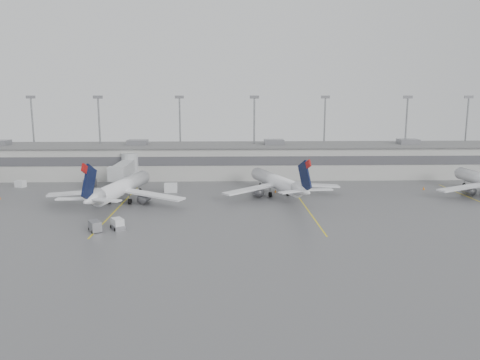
{
  "coord_description": "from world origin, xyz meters",
  "views": [
    {
      "loc": [
        2.65,
        -61.95,
        20.49
      ],
      "look_at": [
        5.22,
        24.0,
        5.0
      ],
      "focal_mm": 35.0,
      "sensor_mm": 36.0,
      "label": 1
    }
  ],
  "objects": [
    {
      "name": "ground",
      "position": [
        0.0,
        0.0,
        0.0
      ],
      "size": [
        260.0,
        260.0,
        0.0
      ],
      "primitive_type": "plane",
      "color": "#4F4F51",
      "rests_on": "ground"
    },
    {
      "name": "terminal",
      "position": [
        -0.01,
        57.98,
        4.17
      ],
      "size": [
        152.0,
        17.0,
        9.45
      ],
      "color": "#ACACA7",
      "rests_on": "ground"
    },
    {
      "name": "light_masts",
      "position": [
        0.0,
        63.75,
        12.03
      ],
      "size": [
        142.4,
        8.0,
        20.6
      ],
      "color": "gray",
      "rests_on": "ground"
    },
    {
      "name": "jet_bridge_right",
      "position": [
        -20.5,
        45.72,
        3.87
      ],
      "size": [
        4.0,
        17.2,
        7.0
      ],
      "color": "#A0A2A5",
      "rests_on": "ground"
    },
    {
      "name": "stand_markings",
      "position": [
        -0.0,
        24.0,
        0.01
      ],
      "size": [
        105.25,
        40.0,
        0.01
      ],
      "color": "yellow",
      "rests_on": "ground"
    },
    {
      "name": "jet_mid_left",
      "position": [
        -17.82,
        26.91,
        3.06
      ],
      "size": [
        26.73,
        30.22,
        9.85
      ],
      "rotation": [
        0.0,
        0.0,
        -0.18
      ],
      "color": "white",
      "rests_on": "ground"
    },
    {
      "name": "jet_mid_right",
      "position": [
        13.42,
        32.96,
        2.9
      ],
      "size": [
        24.54,
        27.95,
        9.35
      ],
      "rotation": [
        0.0,
        0.0,
        0.31
      ],
      "color": "white",
      "rests_on": "ground"
    },
    {
      "name": "baggage_tug",
      "position": [
        -14.33,
        9.08,
        0.66
      ],
      "size": [
        2.76,
        3.1,
        1.7
      ],
      "rotation": [
        0.0,
        0.0,
        0.56
      ],
      "color": "silver",
      "rests_on": "ground"
    },
    {
      "name": "baggage_cart",
      "position": [
        -17.53,
        7.88,
        0.86
      ],
      "size": [
        2.59,
        2.94,
        1.64
      ],
      "rotation": [
        0.0,
        0.0,
        0.56
      ],
      "color": "slate",
      "rests_on": "ground"
    },
    {
      "name": "gse_uld_a",
      "position": [
        -44.26,
        44.01,
        0.76
      ],
      "size": [
        2.47,
        1.98,
        1.52
      ],
      "primitive_type": "cube",
      "rotation": [
        0.0,
        0.0,
        -0.29
      ],
      "color": "silver",
      "rests_on": "ground"
    },
    {
      "name": "gse_uld_b",
      "position": [
        -9.34,
        37.44,
        0.96
      ],
      "size": [
        2.81,
        1.95,
        1.93
      ],
      "primitive_type": "cube",
      "rotation": [
        0.0,
        0.0,
        0.05
      ],
      "color": "silver",
      "rests_on": "ground"
    },
    {
      "name": "gse_uld_c",
      "position": [
        14.81,
        43.3,
        0.83
      ],
      "size": [
        2.69,
        2.17,
        1.66
      ],
      "primitive_type": "cube",
      "rotation": [
        0.0,
        0.0,
        -0.29
      ],
      "color": "silver",
      "rests_on": "ground"
    },
    {
      "name": "gse_loader",
      "position": [
        -28.42,
        43.56,
        0.93
      ],
      "size": [
        2.51,
        3.34,
        1.87
      ],
      "primitive_type": "cube",
      "rotation": [
        0.0,
        0.0,
        -0.24
      ],
      "color": "slate",
      "rests_on": "ground"
    },
    {
      "name": "cone_b",
      "position": [
        -21.1,
        38.9,
        0.35
      ],
      "size": [
        0.44,
        0.44,
        0.71
      ],
      "primitive_type": "cone",
      "color": "orange",
      "rests_on": "ground"
    },
    {
      "name": "cone_c",
      "position": [
        13.22,
        36.47,
        0.33
      ],
      "size": [
        0.42,
        0.42,
        0.67
      ],
      "primitive_type": "cone",
      "color": "orange",
      "rests_on": "ground"
    },
    {
      "name": "cone_d",
      "position": [
        46.48,
        38.46,
        0.35
      ],
      "size": [
        0.45,
        0.45,
        0.71
      ],
      "primitive_type": "cone",
      "color": "orange",
      "rests_on": "ground"
    }
  ]
}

